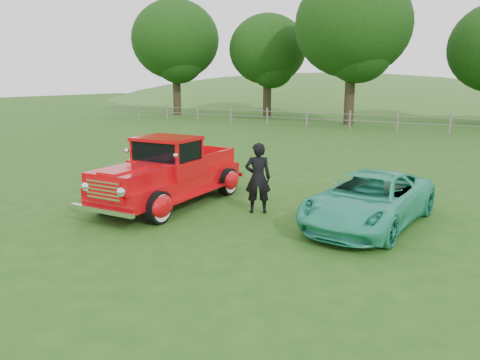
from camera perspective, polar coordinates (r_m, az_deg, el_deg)
The scene contains 9 objects.
ground at distance 10.49m, azimuth -6.29°, elevation -5.75°, with size 140.00×140.00×0.00m, color #1E4F15.
distant_hills at distance 68.69m, azimuth 21.22°, elevation 4.98°, with size 116.00×60.00×18.00m.
fence_line at distance 30.73m, azimuth 18.64°, elevation 6.75°, with size 48.00×0.12×1.20m.
tree_far_west at distance 42.90m, azimuth -7.88°, elevation 16.54°, with size 7.60×7.60×9.93m.
tree_mid_west at distance 40.31m, azimuth 3.40°, elevation 15.58°, with size 6.40×6.40×8.46m.
tree_near_west at distance 34.68m, azimuth 13.61°, elevation 17.88°, with size 8.00×8.00×10.42m.
red_pickup at distance 12.30m, azimuth -8.61°, elevation 0.71°, with size 2.27×5.00×1.78m.
teal_sedan at distance 10.84m, azimuth 15.48°, elevation -2.32°, with size 1.95×4.22×1.17m, color #29A782.
man at distance 11.35m, azimuth 2.19°, elevation 0.25°, with size 0.63×0.42×1.74m, color black.
Camera 1 is at (5.90, -8.05, 3.24)m, focal length 35.00 mm.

